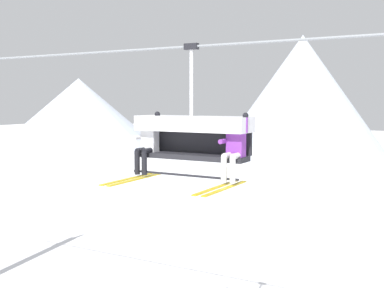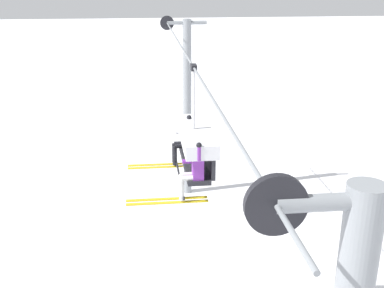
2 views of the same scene
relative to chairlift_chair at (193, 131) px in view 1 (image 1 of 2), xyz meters
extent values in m
cone|color=silver|center=(-40.50, 41.02, -1.12)|extent=(21.88, 21.88, 9.42)
cone|color=silver|center=(-11.40, 46.08, 1.10)|extent=(19.47, 19.47, 13.86)
cylinder|color=gray|center=(-1.67, -0.07, 1.65)|extent=(18.16, 0.05, 0.05)
cube|color=#232328|center=(0.00, -0.07, -0.51)|extent=(2.33, 0.48, 0.10)
cube|color=#232328|center=(0.00, 0.21, -0.24)|extent=(2.33, 0.08, 0.45)
cube|color=silver|center=(0.00, -0.01, 0.14)|extent=(2.38, 0.68, 0.30)
cylinder|color=black|center=(0.00, -0.39, -0.84)|extent=(2.33, 0.04, 0.04)
cylinder|color=silver|center=(0.00, -0.07, 0.94)|extent=(0.07, 0.07, 1.31)
cube|color=black|center=(0.00, -0.07, 1.65)|extent=(0.28, 0.12, 0.12)
cube|color=silver|center=(-0.97, -0.09, -0.20)|extent=(0.32, 0.22, 0.52)
sphere|color=black|center=(-0.97, -0.09, 0.16)|extent=(0.22, 0.22, 0.22)
ellipsoid|color=black|center=(-0.97, -0.19, 0.16)|extent=(0.17, 0.04, 0.08)
cylinder|color=black|center=(-1.06, -0.26, -0.42)|extent=(0.11, 0.34, 0.11)
cylinder|color=black|center=(-0.89, -0.26, -0.42)|extent=(0.11, 0.34, 0.11)
cylinder|color=black|center=(-1.06, -0.43, -0.66)|extent=(0.11, 0.11, 0.48)
cylinder|color=black|center=(-0.89, -0.43, -0.66)|extent=(0.11, 0.11, 0.48)
cube|color=gold|center=(-1.06, -0.73, -0.95)|extent=(0.09, 1.70, 0.02)
cube|color=gold|center=(-0.89, -0.73, -0.95)|extent=(0.09, 1.70, 0.02)
cylinder|color=silver|center=(-1.16, -0.24, -0.16)|extent=(0.09, 0.30, 0.09)
cylinder|color=silver|center=(-0.79, -0.09, 0.15)|extent=(0.09, 0.09, 0.30)
sphere|color=black|center=(-0.79, -0.09, 0.32)|extent=(0.11, 0.11, 0.11)
cube|color=purple|center=(0.97, -0.09, -0.20)|extent=(0.32, 0.22, 0.52)
sphere|color=#284C93|center=(0.97, -0.09, 0.16)|extent=(0.22, 0.22, 0.22)
ellipsoid|color=black|center=(0.97, -0.19, 0.16)|extent=(0.17, 0.04, 0.08)
cylinder|color=silver|center=(0.89, -0.26, -0.42)|extent=(0.11, 0.34, 0.11)
cylinder|color=silver|center=(1.06, -0.26, -0.42)|extent=(0.11, 0.34, 0.11)
cylinder|color=silver|center=(0.89, -0.43, -0.66)|extent=(0.11, 0.11, 0.48)
cylinder|color=silver|center=(1.06, -0.43, -0.66)|extent=(0.11, 0.11, 0.48)
cube|color=gold|center=(0.89, -0.73, -0.95)|extent=(0.09, 1.70, 0.02)
cube|color=gold|center=(1.06, -0.73, -0.95)|extent=(0.09, 1.70, 0.02)
cylinder|color=purple|center=(0.79, -0.24, -0.16)|extent=(0.09, 0.30, 0.09)
cylinder|color=purple|center=(1.16, -0.09, 0.15)|extent=(0.09, 0.09, 0.30)
sphere|color=black|center=(1.16, -0.09, 0.32)|extent=(0.11, 0.11, 0.11)
camera|label=1|loc=(4.64, -8.34, 0.60)|focal=45.00mm
camera|label=2|loc=(9.99, -1.17, 3.50)|focal=45.00mm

